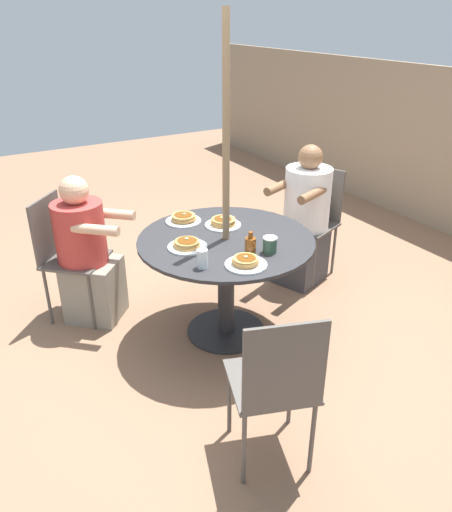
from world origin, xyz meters
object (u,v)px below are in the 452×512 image
Objects in this scene: diner_north at (87,257)px; pancake_plate_b at (223,223)px; patio_chair_south at (314,215)px; pancake_plate_d at (246,262)px; syrup_bottle at (250,245)px; pancake_plate_a at (187,245)px; patio_table at (226,260)px; diner_south at (304,222)px; coffee_cup at (270,245)px; drinking_glass_a at (202,259)px; patio_chair_north at (64,250)px; patio_chair_east at (276,382)px; pancake_plate_c at (183,219)px.

pancake_plate_b is at bearing 101.99° from diner_north.
patio_chair_south reaches higher than pancake_plate_d.
pancake_plate_d is 0.19m from syrup_bottle.
syrup_bottle is (0.69, -1.11, 0.26)m from patio_chair_south.
diner_north is 4.36× the size of pancake_plate_b.
pancake_plate_a is at bearing -63.17° from pancake_plate_b.
diner_north is at bearing -132.37° from patio_table.
diner_south is at bearing 90.00° from patio_chair_south.
pancake_plate_a is at bearing -127.99° from coffee_cup.
patio_chair_south is (-0.43, 1.13, -0.04)m from patio_table.
patio_chair_north is at bearing -153.07° from drinking_glass_a.
patio_chair_south is at bearing 64.94° from patio_chair_east.
syrup_bottle is (0.63, -0.95, 0.27)m from diner_south.
pancake_plate_b is 2.18× the size of drinking_glass_a.
patio_chair_south is 3.67× the size of pancake_plate_a.
diner_north is (0.12, 0.13, -0.04)m from patio_chair_north.
pancake_plate_a is at bearing 171.59° from drinking_glass_a.
patio_chair_east is 8.00× the size of drinking_glass_a.
patio_chair_east is 2.04m from diner_south.
drinking_glass_a is (-0.11, -0.23, 0.04)m from pancake_plate_d.
patio_chair_east is 1.17m from pancake_plate_a.
diner_south is at bearing 121.56° from diner_north.
patio_chair_north is 3.67× the size of pancake_plate_b.
pancake_plate_a is 2.46× the size of coffee_cup.
patio_chair_east is 1.44m from pancake_plate_b.
patio_table is 1.07× the size of diner_north.
drinking_glass_a is at bearing -115.11° from pancake_plate_d.
pancake_plate_a is 1.00× the size of pancake_plate_b.
diner_south is 10.04× the size of drinking_glass_a.
drinking_glass_a reaches higher than pancake_plate_a.
pancake_plate_d is at bearing 1.32° from pancake_plate_c.
diner_south is at bearing 67.02° from patio_chair_east.
patio_chair_north is 3.67× the size of pancake_plate_d.
patio_chair_north reaches higher than syrup_bottle.
drinking_glass_a is at bearing -94.09° from coffee_cup.
patio_chair_east is at bearing -4.33° from drinking_glass_a.
pancake_plate_d reaches higher than patio_table.
drinking_glass_a is (-0.85, 0.06, 0.27)m from patio_chair_east.
diner_south is at bearing 118.82° from patio_chair_north.
diner_south is (0.06, -0.16, -0.01)m from patio_chair_south.
pancake_plate_b is 1.82× the size of syrup_bottle.
pancake_plate_c is (0.29, 0.65, 0.27)m from diner_north.
diner_north is 1.19× the size of patio_chair_south.
pancake_plate_a is (0.36, -1.26, 0.24)m from diner_south.
patio_chair_south is at bearing 123.92° from pancake_plate_d.
diner_north is at bearing -156.35° from drinking_glass_a.
patio_chair_north reaches higher than coffee_cup.
pancake_plate_a is at bearing 85.91° from patio_chair_south.
drinking_glass_a is at bearing -17.25° from pancake_plate_c.
coffee_cup is (1.02, 0.89, 0.30)m from diner_north.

